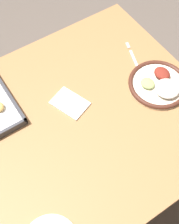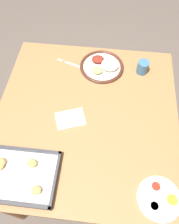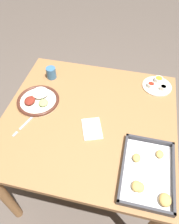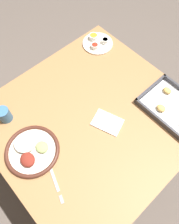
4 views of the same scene
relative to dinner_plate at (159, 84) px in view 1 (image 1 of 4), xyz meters
name	(u,v)px [view 1 (image 1 of 4)]	position (x,y,z in m)	size (l,w,h in m)	color
ground_plane	(88,178)	(0.06, 0.33, -0.79)	(8.00, 8.00, 0.00)	#564C44
dining_table	(88,127)	(0.06, 0.33, -0.14)	(0.95, 1.00, 0.78)	olive
dinner_plate	(159,84)	(0.00, 0.00, 0.00)	(0.26, 0.26, 0.05)	beige
fork	(135,62)	(0.16, 0.00, -0.01)	(0.21, 0.08, 0.00)	#B2B2B7
napkin	(70,103)	(0.14, 0.37, -0.01)	(0.17, 0.15, 0.01)	white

